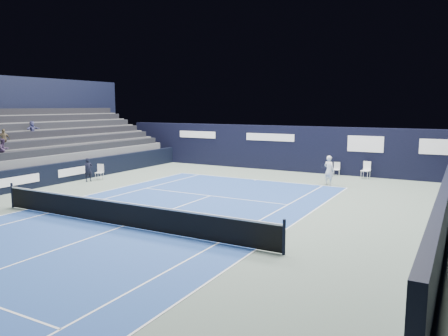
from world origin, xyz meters
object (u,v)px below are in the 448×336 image
at_px(folding_chair_back_a, 337,168).
at_px(line_judge_chair, 100,171).
at_px(tennis_player, 329,170).
at_px(tennis_net, 122,213).
at_px(folding_chair_back_b, 366,169).

distance_m(folding_chair_back_a, line_judge_chair, 14.93).
bearing_deg(tennis_player, tennis_net, -109.33).
xyz_separation_m(folding_chair_back_a, tennis_player, (0.47, -3.54, 0.34)).
xyz_separation_m(folding_chair_back_a, line_judge_chair, (-12.29, -8.49, 0.04)).
bearing_deg(tennis_net, folding_chair_back_a, 76.35).
xyz_separation_m(tennis_net, tennis_player, (4.32, 12.31, 0.34)).
distance_m(folding_chair_back_a, folding_chair_back_b, 1.90).
relative_size(line_judge_chair, tennis_net, 0.07).
height_order(tennis_net, tennis_player, tennis_player).
relative_size(folding_chair_back_a, tennis_net, 0.07).
bearing_deg(folding_chair_back_b, folding_chair_back_a, -176.50).
distance_m(folding_chair_back_b, tennis_player, 3.62).
height_order(folding_chair_back_a, tennis_net, tennis_net).
height_order(folding_chair_back_b, tennis_net, tennis_net).
bearing_deg(tennis_net, line_judge_chair, 138.92).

